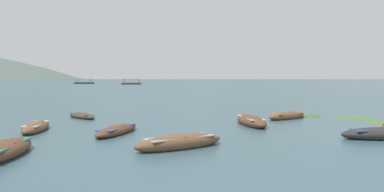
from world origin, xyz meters
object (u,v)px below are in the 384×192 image
object	(u,v)px
rowboat_6	(82,116)
rowboat_7	(251,121)
rowboat_1	(180,142)
rowboat_5	(36,127)
rowboat_2	(117,130)
ferry_0	(84,83)
ferry_1	(131,83)
rowboat_4	(287,116)
rowboat_9	(3,151)

from	to	relation	value
rowboat_6	rowboat_7	world-z (taller)	rowboat_7
rowboat_1	rowboat_5	world-z (taller)	rowboat_1
rowboat_5	rowboat_7	bearing A→B (deg)	11.45
rowboat_2	rowboat_5	size ratio (longest dim) A/B	1.05
rowboat_2	rowboat_6	size ratio (longest dim) A/B	1.46
rowboat_5	ferry_0	xyz separation A→B (m)	(-42.34, 161.79, 0.27)
rowboat_6	ferry_1	distance (m)	137.79
rowboat_4	rowboat_9	world-z (taller)	rowboat_9
rowboat_2	rowboat_9	size ratio (longest dim) A/B	0.95
rowboat_2	rowboat_9	xyz separation A→B (m)	(-2.86, -5.22, 0.04)
rowboat_2	rowboat_9	bearing A→B (deg)	-118.69
rowboat_1	rowboat_6	size ratio (longest dim) A/B	1.35
rowboat_2	rowboat_6	xyz separation A→B (m)	(-3.61, 6.92, -0.01)
rowboat_4	rowboat_5	world-z (taller)	rowboat_4
rowboat_1	rowboat_2	distance (m)	4.81
rowboat_1	rowboat_5	xyz separation A→B (m)	(-7.34, 4.70, -0.02)
rowboat_7	ferry_1	size ratio (longest dim) A/B	0.52
rowboat_9	rowboat_6	bearing A→B (deg)	93.58
rowboat_2	ferry_0	world-z (taller)	ferry_0
rowboat_2	ferry_0	bearing A→B (deg)	105.97
rowboat_9	rowboat_2	bearing A→B (deg)	61.31
rowboat_2	rowboat_7	bearing A→B (deg)	25.29
rowboat_1	ferry_1	xyz separation A→B (m)	(-24.18, 147.29, 0.24)
rowboat_4	rowboat_5	xyz separation A→B (m)	(-14.06, -5.40, -0.01)
ferry_0	ferry_1	xyz separation A→B (m)	(25.50, -19.20, 0.00)
rowboat_4	rowboat_7	bearing A→B (deg)	-132.39
rowboat_5	rowboat_1	bearing A→B (deg)	-32.64
rowboat_2	rowboat_7	distance (m)	7.68
ferry_1	rowboat_6	bearing A→B (deg)	-82.71
rowboat_4	rowboat_6	size ratio (longest dim) A/B	1.19
rowboat_4	rowboat_7	xyz separation A→B (m)	(-2.86, -3.13, 0.02)
rowboat_1	rowboat_9	distance (m)	6.14
rowboat_2	rowboat_4	xyz separation A→B (m)	(9.81, 6.42, 0.03)
rowboat_5	rowboat_9	distance (m)	6.39
rowboat_4	rowboat_7	world-z (taller)	rowboat_7
rowboat_2	rowboat_5	distance (m)	4.37
rowboat_1	ferry_0	world-z (taller)	ferry_0
rowboat_1	rowboat_4	distance (m)	12.14
ferry_1	rowboat_9	bearing A→B (deg)	-83.01
rowboat_1	rowboat_2	xyz separation A→B (m)	(-3.09, 3.69, -0.05)
rowboat_2	rowboat_4	size ratio (longest dim) A/B	1.23
rowboat_2	rowboat_7	size ratio (longest dim) A/B	0.95
ferry_1	rowboat_7	bearing A→B (deg)	-78.70
rowboat_5	rowboat_7	distance (m)	11.43
rowboat_7	rowboat_9	distance (m)	12.98
rowboat_4	rowboat_9	bearing A→B (deg)	-137.42
rowboat_6	ferry_0	xyz separation A→B (m)	(-42.98, 155.88, 0.30)
rowboat_4	rowboat_6	world-z (taller)	rowboat_4
rowboat_1	ferry_0	bearing A→B (deg)	106.62
rowboat_5	rowboat_6	xyz separation A→B (m)	(0.64, 5.91, -0.04)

